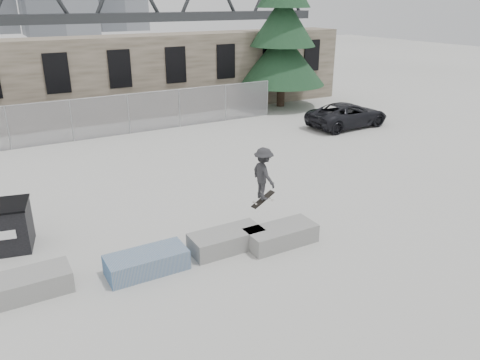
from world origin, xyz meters
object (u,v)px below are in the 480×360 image
object	(u,v)px
spruce_tree	(283,30)
planter_center_right	(226,240)
planter_far_left	(26,284)
planter_offset	(281,235)
skateboarder	(264,174)
suv	(347,115)
planter_center_left	(147,262)

from	to	relation	value
spruce_tree	planter_center_right	bearing A→B (deg)	-128.69
planter_far_left	planter_offset	distance (m)	6.54
planter_far_left	skateboarder	bearing A→B (deg)	0.40
planter_far_left	skateboarder	size ratio (longest dim) A/B	1.15
planter_far_left	suv	bearing A→B (deg)	25.57
spruce_tree	planter_far_left	bearing A→B (deg)	-139.74
planter_far_left	spruce_tree	bearing A→B (deg)	40.26
planter_far_left	suv	world-z (taller)	suv
planter_center_left	planter_offset	size ratio (longest dim) A/B	1.00
planter_far_left	suv	xyz separation A→B (m)	(16.78, 8.03, 0.36)
planter_center_left	suv	bearing A→B (deg)	31.06
planter_far_left	planter_center_left	world-z (taller)	same
skateboarder	planter_center_left	bearing A→B (deg)	97.82
planter_offset	suv	distance (m)	13.62
planter_center_left	suv	size ratio (longest dim) A/B	0.43
planter_center_right	skateboarder	size ratio (longest dim) A/B	1.15
suv	skateboarder	xyz separation A→B (m)	(-10.32, -7.98, 1.15)
planter_center_right	suv	bearing A→B (deg)	35.61
suv	planter_center_left	bearing A→B (deg)	118.77
planter_center_right	spruce_tree	distance (m)	19.00
planter_center_right	planter_center_left	bearing A→B (deg)	-179.39
suv	planter_offset	bearing A→B (deg)	128.57
spruce_tree	suv	xyz separation A→B (m)	(0.20, -6.01, -4.01)
planter_center_left	skateboarder	size ratio (longest dim) A/B	1.15
planter_far_left	planter_center_left	xyz separation A→B (m)	(2.75, -0.42, 0.00)
planter_center_right	suv	world-z (taller)	suv
planter_center_left	skateboarder	xyz separation A→B (m)	(3.71, 0.46, 1.51)
planter_center_left	planter_center_right	size ratio (longest dim) A/B	1.00
planter_far_left	skateboarder	world-z (taller)	skateboarder
planter_center_left	spruce_tree	bearing A→B (deg)	46.28
planter_far_left	planter_offset	xyz separation A→B (m)	(6.48, -0.88, 0.00)
planter_offset	spruce_tree	size ratio (longest dim) A/B	0.17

